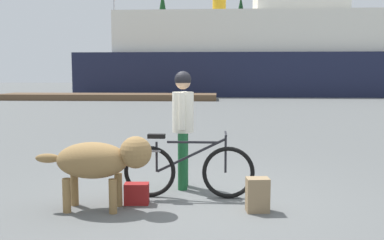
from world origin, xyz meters
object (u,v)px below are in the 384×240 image
backpack (258,195)px  dog (101,160)px  ferry_boat (263,57)px  sailboat_moored (116,88)px  bicycle (188,170)px  person_cyclist (183,118)px  handbag_pannier (137,194)px

backpack → dog: bearing=-179.2°
ferry_boat → sailboat_moored: 13.12m
dog → backpack: dog is taller
bicycle → person_cyclist: person_cyclist is taller
backpack → ferry_boat: size_ratio=0.01×
ferry_boat → handbag_pannier: bearing=-99.1°
ferry_boat → person_cyclist: bearing=-98.3°
handbag_pannier → ferry_boat: (4.85, 30.44, 3.03)m
person_cyclist → backpack: 1.71m
backpack → sailboat_moored: (-9.47, 32.21, 0.28)m
bicycle → dog: size_ratio=1.22×
backpack → handbag_pannier: size_ratio=1.34×
dog → handbag_pannier: bearing=31.5°
bicycle → backpack: size_ratio=4.25×
handbag_pannier → ferry_boat: 30.97m
person_cyclist → sailboat_moored: (-8.45, 31.14, -0.57)m
bicycle → ferry_boat: 30.52m
ferry_boat → backpack: bearing=-96.1°
bicycle → ferry_boat: ferry_boat is taller
handbag_pannier → backpack: bearing=-8.0°
bicycle → handbag_pannier: (-0.66, -0.34, -0.25)m
ferry_boat → dog: bearing=-99.7°
dog → bicycle: bearing=28.8°
person_cyclist → sailboat_moored: sailboat_moored is taller
backpack → sailboat_moored: sailboat_moored is taller
backpack → sailboat_moored: size_ratio=0.05×
handbag_pannier → ferry_boat: size_ratio=0.01×
backpack → sailboat_moored: 33.57m
handbag_pannier → bicycle: bearing=27.1°
person_cyclist → handbag_pannier: person_cyclist is taller
ferry_boat → sailboat_moored: size_ratio=3.25×
backpack → handbag_pannier: (-1.57, 0.22, -0.07)m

